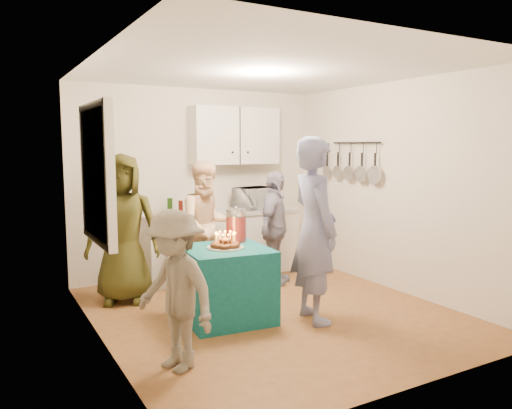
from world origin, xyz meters
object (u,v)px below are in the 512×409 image
punch_jar (236,226)px  woman_back_center (208,226)px  counter (221,245)px  child_near_left (175,291)px  man_birthday (314,230)px  woman_back_left (123,228)px  party_table (226,284)px  woman_back_right (275,228)px  microwave (255,198)px

punch_jar → woman_back_center: size_ratio=0.21×
counter → punch_jar: 1.57m
woman_back_center → child_near_left: 2.25m
punch_jar → man_birthday: man_birthday is taller
counter → woman_back_left: woman_back_left is taller
party_table → woman_back_right: 1.53m
man_birthday → microwave: bearing=-3.5°
microwave → woman_back_center: woman_back_center is taller
man_birthday → woman_back_left: (-1.56, 1.59, -0.09)m
microwave → party_table: (-1.27, -1.66, -0.68)m
party_table → punch_jar: (0.25, 0.26, 0.55)m
woman_back_center → woman_back_right: woman_back_center is taller
man_birthday → woman_back_center: 1.63m
microwave → woman_back_center: (-0.99, -0.59, -0.25)m
counter → party_table: size_ratio=2.59×
woman_back_left → man_birthday: bearing=-23.8°
woman_back_center → microwave: bearing=33.5°
punch_jar → woman_back_right: bearing=36.6°
counter → man_birthday: (0.05, -2.13, 0.52)m
counter → woman_back_right: woman_back_right is taller
counter → party_table: bearing=-113.8°
counter → woman_back_right: 0.90m
woman_back_left → child_near_left: bearing=-71.0°
party_table → woman_back_right: bearing=38.8°
man_birthday → woman_back_center: (-0.51, 1.54, -0.14)m
woman_back_right → man_birthday: bearing=-147.3°
counter → man_birthday: size_ratio=1.15×
party_table → child_near_left: child_near_left is taller
man_birthday → child_near_left: bearing=112.5°
punch_jar → child_near_left: bearing=-135.1°
woman_back_left → party_table: bearing=-33.6°
microwave → man_birthday: man_birthday is taller
party_table → child_near_left: 1.25m
counter → woman_back_center: bearing=-128.1°
punch_jar → microwave: bearing=54.1°
man_birthday → woman_back_right: 1.46m
party_table → child_near_left: bearing=-135.4°
microwave → counter: bearing=165.5°
woman_back_right → child_near_left: size_ratio=1.13×
child_near_left → punch_jar: bearing=115.4°
party_table → child_near_left: size_ratio=0.65×
woman_back_center → child_near_left: size_ratio=1.24×
microwave → child_near_left: (-2.13, -2.52, -0.41)m
party_table → man_birthday: size_ratio=0.45×
party_table → woman_back_left: woman_back_left is taller
party_table → woman_back_right: (1.16, 0.93, 0.36)m
party_table → man_birthday: 1.08m
man_birthday → child_near_left: (-1.65, -0.39, -0.30)m
woman_back_right → woman_back_center: bearing=128.9°
counter → punch_jar: (-0.48, -1.40, 0.50)m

